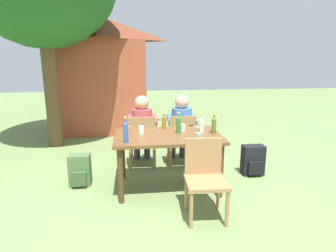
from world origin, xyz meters
TOP-DOWN VIEW (x-y plane):
  - ground_plane at (0.00, 0.00)m, footprint 24.00×24.00m
  - dining_table at (0.00, 0.00)m, footprint 1.41×0.89m
  - chair_far_right at (0.31, 0.75)m, footprint 0.45×0.45m
  - chair_far_left at (-0.32, 0.75)m, footprint 0.46×0.46m
  - chair_near_right at (0.32, -0.75)m, footprint 0.46×0.46m
  - person_in_white_shirt at (0.32, 0.85)m, footprint 0.47×0.61m
  - person_in_plaid_shirt at (-0.32, 0.85)m, footprint 0.47×0.61m
  - bottle_amber at (-0.01, 0.34)m, footprint 0.06×0.06m
  - bottle_clear at (0.48, 0.10)m, footprint 0.06×0.06m
  - bottle_green at (0.16, 0.08)m, footprint 0.06×0.06m
  - bottle_blue at (-0.55, -0.28)m, footprint 0.06×0.06m
  - bottle_olive at (0.62, -0.00)m, footprint 0.06×0.06m
  - cup_terracotta at (-0.51, 0.09)m, footprint 0.07×0.07m
  - cup_glass at (-0.35, 0.09)m, footprint 0.07×0.07m
  - cup_white at (0.23, 0.18)m, footprint 0.07×0.07m
  - cup_steel at (0.32, -0.37)m, footprint 0.07×0.07m
  - table_knife at (0.45, 0.40)m, footprint 0.17×0.20m
  - backpack_by_near_side at (-1.21, 0.21)m, footprint 0.29×0.26m
  - backpack_by_far_side at (1.34, 0.27)m, footprint 0.33×0.24m
  - brick_kiosk at (-1.14, 3.54)m, footprint 2.27×1.91m

SIDE VIEW (x-z plane):
  - ground_plane at x=0.00m, z-range 0.00..0.00m
  - backpack_by_near_side at x=-1.21m, z-range -0.01..0.44m
  - backpack_by_far_side at x=1.34m, z-range -0.01..0.45m
  - chair_far_right at x=0.31m, z-range 0.05..0.92m
  - chair_far_left at x=-0.32m, z-range 0.05..0.92m
  - chair_near_right at x=0.32m, z-range 0.05..0.92m
  - dining_table at x=0.00m, z-range 0.27..1.02m
  - person_in_white_shirt at x=0.32m, z-range 0.07..1.25m
  - person_in_plaid_shirt at x=-0.32m, z-range 0.07..1.25m
  - table_knife at x=0.45m, z-range 0.75..0.76m
  - cup_white at x=0.23m, z-range 0.75..0.85m
  - cup_terracotta at x=-0.51m, z-range 0.75..0.86m
  - cup_glass at x=-0.35m, z-range 0.75..0.86m
  - cup_steel at x=0.32m, z-range 0.75..0.87m
  - bottle_amber at x=-0.01m, z-range 0.73..0.97m
  - bottle_clear at x=0.48m, z-range 0.73..0.98m
  - bottle_olive at x=0.62m, z-range 0.73..1.00m
  - bottle_green at x=0.16m, z-range 0.73..1.02m
  - bottle_blue at x=-0.55m, z-range 0.73..1.05m
  - brick_kiosk at x=-1.14m, z-range 0.07..2.76m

